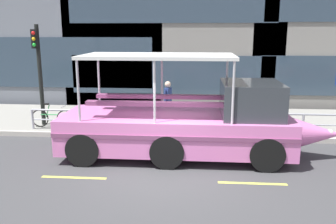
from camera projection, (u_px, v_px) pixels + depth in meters
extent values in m
plane|color=#3D3D3F|center=(164.00, 171.00, 10.09)|extent=(120.00, 120.00, 0.00)
cube|color=gray|center=(175.00, 120.00, 15.51)|extent=(32.00, 4.80, 0.18)
cube|color=#B2ADA3|center=(171.00, 137.00, 13.09)|extent=(32.00, 0.18, 0.18)
cube|color=#DBD64C|center=(74.00, 177.00, 9.67)|extent=(1.80, 0.12, 0.01)
cube|color=#DBD64C|center=(252.00, 183.00, 9.30)|extent=(1.80, 0.12, 0.01)
cube|color=#2D3D4C|center=(41.00, 62.00, 18.26)|extent=(11.59, 0.06, 2.56)
cube|color=#2D3D4C|center=(172.00, 75.00, 17.86)|extent=(10.21, 0.06, 1.92)
cube|color=#2D3D4C|center=(172.00, 2.00, 17.08)|extent=(10.21, 0.06, 1.92)
cylinder|color=#9EA0A8|center=(186.00, 112.00, 13.19)|extent=(11.91, 0.07, 0.07)
cylinder|color=#9EA0A8|center=(186.00, 122.00, 13.28)|extent=(11.91, 0.06, 0.06)
cylinder|color=#9EA0A8|center=(33.00, 119.00, 13.74)|extent=(0.09, 0.09, 0.77)
cylinder|color=#9EA0A8|center=(75.00, 120.00, 13.61)|extent=(0.09, 0.09, 0.77)
cylinder|color=#9EA0A8|center=(119.00, 121.00, 13.47)|extent=(0.09, 0.09, 0.77)
cylinder|color=#9EA0A8|center=(164.00, 122.00, 13.34)|extent=(0.09, 0.09, 0.77)
cylinder|color=#9EA0A8|center=(209.00, 123.00, 13.21)|extent=(0.09, 0.09, 0.77)
cylinder|color=#9EA0A8|center=(256.00, 124.00, 13.08)|extent=(0.09, 0.09, 0.77)
cylinder|color=#9EA0A8|center=(303.00, 125.00, 12.95)|extent=(0.09, 0.09, 0.77)
cylinder|color=black|center=(40.00, 76.00, 14.04)|extent=(0.16, 0.16, 3.98)
cube|color=black|center=(35.00, 39.00, 13.52)|extent=(0.24, 0.20, 0.72)
sphere|color=red|center=(33.00, 33.00, 13.37)|extent=(0.14, 0.14, 0.14)
sphere|color=gold|center=(34.00, 39.00, 13.42)|extent=(0.14, 0.14, 0.14)
sphere|color=green|center=(34.00, 45.00, 13.47)|extent=(0.14, 0.14, 0.14)
torus|color=black|center=(66.00, 119.00, 13.96)|extent=(0.70, 0.04, 0.70)
torus|color=black|center=(40.00, 118.00, 14.04)|extent=(0.70, 0.04, 0.70)
cylinder|color=#268C3F|center=(52.00, 115.00, 13.96)|extent=(0.95, 0.04, 0.04)
cylinder|color=#268C3F|center=(48.00, 111.00, 13.94)|extent=(0.19, 0.04, 0.51)
cube|color=black|center=(46.00, 104.00, 13.88)|extent=(0.20, 0.08, 0.06)
cylinder|color=#A5A5AA|center=(64.00, 106.00, 13.85)|extent=(0.03, 0.46, 0.03)
cube|color=pink|center=(175.00, 131.00, 11.25)|extent=(7.08, 2.48, 1.08)
cone|color=pink|center=(316.00, 134.00, 10.91)|extent=(1.59, 1.02, 1.02)
cylinder|color=pink|center=(67.00, 128.00, 11.52)|extent=(0.35, 1.02, 1.02)
cube|color=#783F64|center=(173.00, 138.00, 10.00)|extent=(7.08, 0.04, 0.12)
sphere|color=white|center=(330.00, 133.00, 10.87)|extent=(0.22, 0.22, 0.22)
cube|color=#33383D|center=(251.00, 99.00, 10.84)|extent=(1.77, 2.08, 1.04)
cube|color=silver|center=(158.00, 56.00, 10.77)|extent=(4.60, 2.28, 0.10)
cylinder|color=#B2B2B7|center=(227.00, 82.00, 11.87)|extent=(0.07, 0.07, 1.76)
cylinder|color=#B2B2B7|center=(233.00, 93.00, 9.75)|extent=(0.07, 0.07, 1.76)
cylinder|color=#B2B2B7|center=(162.00, 82.00, 12.03)|extent=(0.07, 0.07, 1.76)
cylinder|color=#B2B2B7|center=(154.00, 92.00, 9.92)|extent=(0.07, 0.07, 1.76)
cylinder|color=#B2B2B7|center=(99.00, 81.00, 12.20)|extent=(0.07, 0.07, 1.76)
cylinder|color=#B2B2B7|center=(78.00, 91.00, 10.09)|extent=(0.07, 0.07, 1.76)
cube|color=#783F64|center=(161.00, 97.00, 11.65)|extent=(4.24, 0.28, 0.12)
cube|color=#783F64|center=(157.00, 104.00, 10.49)|extent=(4.24, 0.28, 0.12)
cylinder|color=black|center=(254.00, 132.00, 12.22)|extent=(1.00, 0.28, 1.00)
cylinder|color=black|center=(267.00, 155.00, 10.01)|extent=(1.00, 0.28, 1.00)
cylinder|color=black|center=(172.00, 130.00, 12.44)|extent=(1.00, 0.28, 1.00)
cylinder|color=black|center=(167.00, 152.00, 10.23)|extent=(1.00, 0.28, 1.00)
cylinder|color=black|center=(103.00, 129.00, 12.63)|extent=(1.00, 0.28, 1.00)
cylinder|color=black|center=(83.00, 150.00, 10.42)|extent=(1.00, 0.28, 1.00)
cylinder|color=#47423D|center=(256.00, 115.00, 14.28)|extent=(0.10, 0.10, 0.83)
cylinder|color=#47423D|center=(253.00, 116.00, 14.19)|extent=(0.10, 0.10, 0.83)
cube|color=#38383D|center=(255.00, 98.00, 14.08)|extent=(0.35, 0.34, 0.58)
cylinder|color=#38383D|center=(259.00, 98.00, 14.20)|extent=(0.07, 0.07, 0.53)
cylinder|color=#38383D|center=(252.00, 100.00, 13.97)|extent=(0.07, 0.07, 0.53)
sphere|color=tan|center=(256.00, 88.00, 13.99)|extent=(0.23, 0.23, 0.23)
cylinder|color=#1E2338|center=(167.00, 114.00, 14.32)|extent=(0.11, 0.11, 0.88)
cylinder|color=#1E2338|center=(169.00, 113.00, 14.47)|extent=(0.11, 0.11, 0.88)
cube|color=navy|center=(168.00, 96.00, 14.23)|extent=(0.31, 0.38, 0.62)
cylinder|color=navy|center=(165.00, 97.00, 14.05)|extent=(0.08, 0.08, 0.56)
cylinder|color=navy|center=(170.00, 96.00, 14.43)|extent=(0.08, 0.08, 0.56)
sphere|color=beige|center=(168.00, 84.00, 14.13)|extent=(0.24, 0.24, 0.24)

